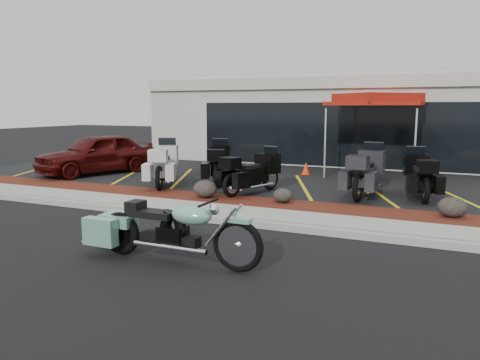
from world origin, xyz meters
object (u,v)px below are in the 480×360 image
at_px(hero_cruiser, 238,238).
at_px(traffic_cone, 306,168).
at_px(parked_car, 96,153).
at_px(touring_white, 168,159).
at_px(popup_canopy, 377,101).

bearing_deg(hero_cruiser, traffic_cone, 100.12).
bearing_deg(parked_car, touring_white, 12.46).
bearing_deg(traffic_cone, hero_cruiser, -80.01).
relative_size(hero_cruiser, traffic_cone, 7.13).
xyz_separation_m(hero_cruiser, parked_car, (-9.01, 7.16, 0.32)).
relative_size(touring_white, popup_canopy, 0.64).
relative_size(touring_white, parked_car, 0.57).
bearing_deg(parked_car, hero_cruiser, -18.11).
xyz_separation_m(traffic_cone, popup_canopy, (2.30, 0.91, 2.45)).
distance_m(hero_cruiser, touring_white, 8.72).
bearing_deg(traffic_cone, popup_canopy, 21.54).
bearing_deg(popup_canopy, touring_white, -128.55).
bearing_deg(touring_white, parked_car, 57.51).
xyz_separation_m(hero_cruiser, touring_white, (-5.58, 6.69, 0.31)).
relative_size(parked_car, popup_canopy, 1.13).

